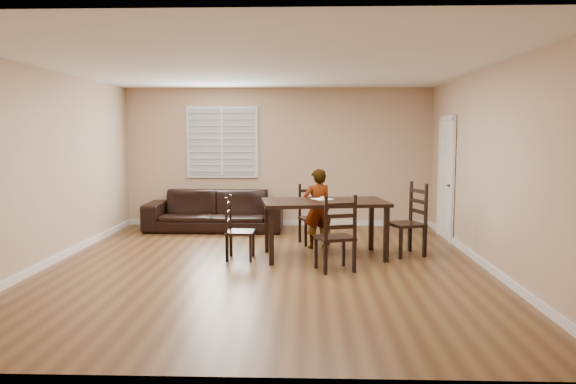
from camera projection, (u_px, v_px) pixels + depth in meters
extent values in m
plane|color=brown|center=(265.00, 267.00, 7.69)|extent=(7.00, 7.00, 0.00)
cube|color=tan|center=(278.00, 157.00, 11.03)|extent=(6.00, 0.04, 2.70)
cube|color=tan|center=(229.00, 199.00, 4.07)|extent=(6.00, 0.04, 2.70)
cube|color=tan|center=(46.00, 168.00, 7.65)|extent=(0.04, 7.00, 2.70)
cube|color=tan|center=(490.00, 169.00, 7.44)|extent=(0.04, 7.00, 2.70)
cube|color=white|center=(264.00, 66.00, 7.41)|extent=(6.00, 7.00, 0.04)
cube|color=white|center=(222.00, 142.00, 10.98)|extent=(1.40, 0.08, 1.40)
cube|color=white|center=(446.00, 180.00, 9.67)|extent=(0.06, 0.94, 2.05)
cylinder|color=#332114|center=(449.00, 186.00, 9.38)|extent=(0.06, 0.06, 0.02)
cube|color=white|center=(278.00, 223.00, 11.15)|extent=(6.00, 0.03, 0.10)
cube|color=white|center=(51.00, 261.00, 7.79)|extent=(0.03, 7.00, 0.10)
cube|color=white|center=(485.00, 265.00, 7.58)|extent=(0.03, 7.00, 0.10)
cube|color=black|center=(325.00, 202.00, 8.21)|extent=(1.91, 1.25, 0.05)
cube|color=black|center=(271.00, 237.00, 7.75)|extent=(0.08, 0.08, 0.79)
cube|color=black|center=(386.00, 235.00, 7.92)|extent=(0.08, 0.08, 0.79)
cube|color=black|center=(267.00, 227.00, 8.58)|extent=(0.08, 0.08, 0.79)
cube|color=black|center=(371.00, 225.00, 8.75)|extent=(0.08, 0.08, 0.79)
cube|color=black|center=(314.00, 218.00, 9.24)|extent=(0.54, 0.52, 0.04)
cube|color=black|center=(311.00, 213.00, 9.42)|extent=(0.44, 0.16, 0.98)
cube|color=black|center=(306.00, 234.00, 9.05)|extent=(0.05, 0.05, 0.40)
cube|color=black|center=(328.00, 233.00, 9.14)|extent=(0.05, 0.05, 0.40)
cube|color=black|center=(300.00, 230.00, 9.39)|extent=(0.05, 0.05, 0.40)
cube|color=black|center=(322.00, 229.00, 9.48)|extent=(0.05, 0.05, 0.40)
cube|color=black|center=(335.00, 238.00, 7.44)|extent=(0.58, 0.56, 0.04)
cube|color=black|center=(340.00, 235.00, 7.24)|extent=(0.45, 0.18, 1.03)
cube|color=black|center=(343.00, 251.00, 7.70)|extent=(0.05, 0.05, 0.42)
cube|color=black|center=(316.00, 253.00, 7.58)|extent=(0.05, 0.05, 0.42)
cube|color=black|center=(354.00, 257.00, 7.34)|extent=(0.05, 0.05, 0.42)
cube|color=black|center=(325.00, 259.00, 7.23)|extent=(0.05, 0.05, 0.42)
cube|color=black|center=(241.00, 232.00, 8.12)|extent=(0.39, 0.42, 0.04)
cube|color=black|center=(229.00, 228.00, 8.12)|extent=(0.04, 0.41, 0.92)
cube|color=black|center=(251.00, 249.00, 7.96)|extent=(0.04, 0.04, 0.38)
cube|color=black|center=(253.00, 244.00, 8.31)|extent=(0.04, 0.04, 0.38)
cube|color=black|center=(227.00, 249.00, 7.97)|extent=(0.04, 0.04, 0.38)
cube|color=black|center=(231.00, 244.00, 8.33)|extent=(0.04, 0.04, 0.38)
cube|color=black|center=(406.00, 224.00, 8.37)|extent=(0.60, 0.62, 0.04)
cube|color=black|center=(418.00, 219.00, 8.43)|extent=(0.21, 0.48, 1.09)
cube|color=black|center=(387.00, 239.00, 8.54)|extent=(0.06, 0.06, 0.45)
cube|color=black|center=(401.00, 244.00, 8.14)|extent=(0.06, 0.06, 0.45)
cube|color=black|center=(410.00, 237.00, 8.66)|extent=(0.06, 0.06, 0.45)
cube|color=black|center=(424.00, 242.00, 8.26)|extent=(0.06, 0.06, 0.45)
imported|color=gray|center=(317.00, 209.00, 8.87)|extent=(0.53, 0.43, 1.27)
cube|color=beige|center=(322.00, 199.00, 8.40)|extent=(0.36, 0.36, 0.00)
torus|color=#DDA24F|center=(324.00, 198.00, 8.40)|extent=(0.11, 0.11, 0.03)
torus|color=white|center=(324.00, 197.00, 8.40)|extent=(0.10, 0.10, 0.02)
imported|color=black|center=(214.00, 211.00, 10.55)|extent=(2.55, 1.01, 0.74)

